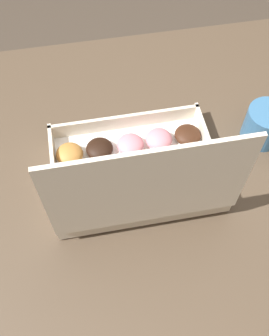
{
  "coord_description": "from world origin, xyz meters",
  "views": [
    {
      "loc": [
        0.1,
        0.46,
        1.5
      ],
      "look_at": [
        0.02,
        0.0,
        0.77
      ],
      "focal_mm": 42.0,
      "sensor_mm": 36.0,
      "label": 1
    }
  ],
  "objects": [
    {
      "name": "dining_table",
      "position": [
        0.0,
        0.0,
        0.65
      ],
      "size": [
        1.14,
        0.9,
        0.75
      ],
      "color": "#4C3D2D",
      "rests_on": "ground_plane"
    },
    {
      "name": "donut_box",
      "position": [
        0.02,
        0.03,
        0.8
      ],
      "size": [
        0.36,
        0.27,
        0.28
      ],
      "color": "white",
      "rests_on": "dining_table"
    },
    {
      "name": "coffee_mug",
      "position": [
        -0.29,
        -0.04,
        0.79
      ],
      "size": [
        0.09,
        0.09,
        0.09
      ],
      "color": "teal",
      "rests_on": "dining_table"
    },
    {
      "name": "ground_plane",
      "position": [
        0.0,
        0.0,
        0.0
      ],
      "size": [
        8.0,
        8.0,
        0.0
      ],
      "primitive_type": "plane",
      "color": "#42382D"
    }
  ]
}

